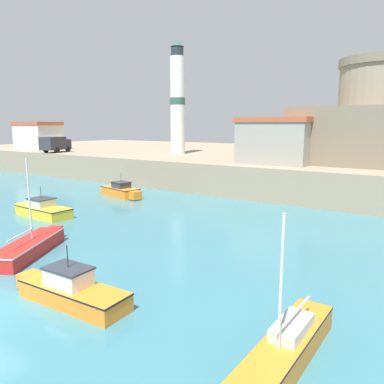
{
  "coord_description": "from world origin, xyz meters",
  "views": [
    {
      "loc": [
        14.03,
        -6.36,
        6.93
      ],
      "look_at": [
        -1.42,
        16.51,
        2.0
      ],
      "focal_mm": 35.0,
      "sensor_mm": 36.0,
      "label": 1
    }
  ],
  "objects_px": {
    "motorboat_yellow_4": "(42,210)",
    "lighthouse": "(177,100)",
    "harbor_shed_mid_row": "(276,140)",
    "sailboat_red_1": "(30,246)",
    "sailboat_orange_2": "(283,353)",
    "fortress": "(377,127)",
    "truck_on_quay": "(55,144)",
    "motorboat_orange_3": "(71,290)",
    "harbor_shed_near_wharf": "(38,136)",
    "motorboat_orange_0": "(121,191)"
  },
  "relations": [
    {
      "from": "sailboat_orange_2",
      "to": "truck_on_quay",
      "type": "xyz_separation_m",
      "value": [
        -42.65,
        23.83,
        3.87
      ]
    },
    {
      "from": "fortress",
      "to": "truck_on_quay",
      "type": "bearing_deg",
      "value": -166.99
    },
    {
      "from": "motorboat_orange_3",
      "to": "harbor_shed_near_wharf",
      "type": "xyz_separation_m",
      "value": [
        -42.32,
        27.33,
        4.8
      ]
    },
    {
      "from": "harbor_shed_near_wharf",
      "to": "harbor_shed_mid_row",
      "type": "height_order",
      "value": "harbor_shed_mid_row"
    },
    {
      "from": "sailboat_orange_2",
      "to": "lighthouse",
      "type": "xyz_separation_m",
      "value": [
        -26.73,
        31.47,
        9.77
      ]
    },
    {
      "from": "sailboat_red_1",
      "to": "truck_on_quay",
      "type": "xyz_separation_m",
      "value": [
        -27.74,
        22.15,
        3.91
      ]
    },
    {
      "from": "truck_on_quay",
      "to": "harbor_shed_mid_row",
      "type": "bearing_deg",
      "value": 4.3
    },
    {
      "from": "fortress",
      "to": "truck_on_quay",
      "type": "xyz_separation_m",
      "value": [
        -39.92,
        -9.22,
        -2.41
      ]
    },
    {
      "from": "harbor_shed_mid_row",
      "to": "sailboat_red_1",
      "type": "bearing_deg",
      "value": -99.65
    },
    {
      "from": "fortress",
      "to": "harbor_shed_mid_row",
      "type": "relative_size",
      "value": 1.95
    },
    {
      "from": "motorboat_orange_3",
      "to": "fortress",
      "type": "distance_m",
      "value": 34.86
    },
    {
      "from": "harbor_shed_near_wharf",
      "to": "motorboat_yellow_4",
      "type": "bearing_deg",
      "value": -33.86
    },
    {
      "from": "motorboat_yellow_4",
      "to": "harbor_shed_mid_row",
      "type": "bearing_deg",
      "value": 59.21
    },
    {
      "from": "motorboat_orange_3",
      "to": "motorboat_orange_0",
      "type": "bearing_deg",
      "value": 129.56
    },
    {
      "from": "sailboat_red_1",
      "to": "harbor_shed_near_wharf",
      "type": "height_order",
      "value": "harbor_shed_near_wharf"
    },
    {
      "from": "motorboat_yellow_4",
      "to": "fortress",
      "type": "bearing_deg",
      "value": 53.19
    },
    {
      "from": "lighthouse",
      "to": "motorboat_orange_3",
      "type": "bearing_deg",
      "value": -60.41
    },
    {
      "from": "lighthouse",
      "to": "harbor_shed_near_wharf",
      "type": "distance_m",
      "value": 24.99
    },
    {
      "from": "harbor_shed_mid_row",
      "to": "motorboat_orange_0",
      "type": "bearing_deg",
      "value": -141.16
    },
    {
      "from": "lighthouse",
      "to": "harbor_shed_mid_row",
      "type": "distance_m",
      "value": 17.51
    },
    {
      "from": "motorboat_yellow_4",
      "to": "sailboat_red_1",
      "type": "bearing_deg",
      "value": -38.29
    },
    {
      "from": "harbor_shed_mid_row",
      "to": "truck_on_quay",
      "type": "xyz_separation_m",
      "value": [
        -31.92,
        -2.4,
        -1.1
      ]
    },
    {
      "from": "motorboat_orange_3",
      "to": "motorboat_yellow_4",
      "type": "height_order",
      "value": "motorboat_orange_3"
    },
    {
      "from": "motorboat_orange_3",
      "to": "motorboat_yellow_4",
      "type": "xyz_separation_m",
      "value": [
        -13.6,
        8.06,
        0.0
      ]
    },
    {
      "from": "motorboat_yellow_4",
      "to": "lighthouse",
      "type": "bearing_deg",
      "value": 101.03
    },
    {
      "from": "harbor_shed_near_wharf",
      "to": "truck_on_quay",
      "type": "distance_m",
      "value": 8.59
    },
    {
      "from": "motorboat_orange_0",
      "to": "motorboat_orange_3",
      "type": "distance_m",
      "value": 22.49
    },
    {
      "from": "sailboat_orange_2",
      "to": "motorboat_yellow_4",
      "type": "bearing_deg",
      "value": 161.69
    },
    {
      "from": "motorboat_yellow_4",
      "to": "truck_on_quay",
      "type": "xyz_separation_m",
      "value": [
        -20.63,
        16.54,
        3.83
      ]
    },
    {
      "from": "motorboat_orange_0",
      "to": "lighthouse",
      "type": "height_order",
      "value": "lighthouse"
    },
    {
      "from": "lighthouse",
      "to": "harbor_shed_mid_row",
      "type": "relative_size",
      "value": 2.0
    },
    {
      "from": "motorboat_orange_0",
      "to": "sailboat_red_1",
      "type": "relative_size",
      "value": 0.88
    },
    {
      "from": "truck_on_quay",
      "to": "harbor_shed_near_wharf",
      "type": "bearing_deg",
      "value": 161.35
    },
    {
      "from": "sailboat_red_1",
      "to": "truck_on_quay",
      "type": "distance_m",
      "value": 35.72
    },
    {
      "from": "motorboat_orange_0",
      "to": "harbor_shed_near_wharf",
      "type": "distance_m",
      "value": 30.1
    },
    {
      "from": "fortress",
      "to": "lighthouse",
      "type": "xyz_separation_m",
      "value": [
        -24.0,
        -1.58,
        3.49
      ]
    },
    {
      "from": "sailboat_red_1",
      "to": "motorboat_orange_0",
      "type": "bearing_deg",
      "value": 117.74
    },
    {
      "from": "harbor_shed_near_wharf",
      "to": "truck_on_quay",
      "type": "xyz_separation_m",
      "value": [
        8.08,
        -2.73,
        -0.97
      ]
    },
    {
      "from": "motorboat_orange_0",
      "to": "fortress",
      "type": "bearing_deg",
      "value": 39.5
    },
    {
      "from": "fortress",
      "to": "harbor_shed_near_wharf",
      "type": "relative_size",
      "value": 1.99
    },
    {
      "from": "motorboat_orange_3",
      "to": "motorboat_yellow_4",
      "type": "relative_size",
      "value": 0.99
    },
    {
      "from": "sailboat_red_1",
      "to": "sailboat_orange_2",
      "type": "bearing_deg",
      "value": -6.4
    },
    {
      "from": "lighthouse",
      "to": "truck_on_quay",
      "type": "xyz_separation_m",
      "value": [
        -15.92,
        -7.65,
        -5.9
      ]
    },
    {
      "from": "sailboat_red_1",
      "to": "harbor_shed_near_wharf",
      "type": "bearing_deg",
      "value": 145.22
    },
    {
      "from": "lighthouse",
      "to": "harbor_shed_near_wharf",
      "type": "height_order",
      "value": "lighthouse"
    },
    {
      "from": "sailboat_orange_2",
      "to": "sailboat_red_1",
      "type": "bearing_deg",
      "value": 173.6
    },
    {
      "from": "motorboat_orange_3",
      "to": "harbor_shed_near_wharf",
      "type": "bearing_deg",
      "value": 147.14
    },
    {
      "from": "sailboat_red_1",
      "to": "fortress",
      "type": "height_order",
      "value": "fortress"
    },
    {
      "from": "fortress",
      "to": "harbor_shed_mid_row",
      "type": "bearing_deg",
      "value": -139.52
    },
    {
      "from": "sailboat_orange_2",
      "to": "harbor_shed_near_wharf",
      "type": "bearing_deg",
      "value": 152.37
    }
  ]
}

